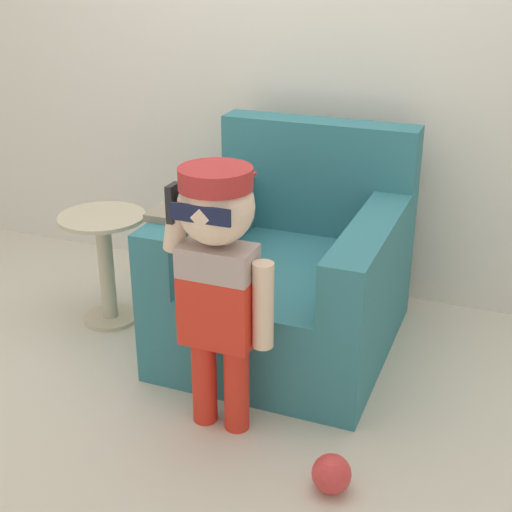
% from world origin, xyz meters
% --- Properties ---
extents(ground_plane, '(10.00, 10.00, 0.00)m').
position_xyz_m(ground_plane, '(0.00, 0.00, 0.00)').
color(ground_plane, beige).
extents(wall_back, '(10.00, 0.05, 2.60)m').
position_xyz_m(wall_back, '(0.00, 0.75, 1.30)').
color(wall_back, silver).
rests_on(wall_back, ground_plane).
extents(armchair, '(0.94, 1.04, 0.93)m').
position_xyz_m(armchair, '(0.19, 0.12, 0.32)').
color(armchair, teal).
rests_on(armchair, ground_plane).
extents(person_child, '(0.41, 0.31, 1.00)m').
position_xyz_m(person_child, '(0.17, -0.59, 0.67)').
color(person_child, red).
rests_on(person_child, ground_plane).
extents(side_table, '(0.40, 0.40, 0.53)m').
position_xyz_m(side_table, '(-0.66, -0.04, 0.32)').
color(side_table, beige).
rests_on(side_table, ground_plane).
extents(toy_ball, '(0.13, 0.13, 0.13)m').
position_xyz_m(toy_ball, '(0.66, -0.78, 0.07)').
color(toy_ball, '#D13838').
rests_on(toy_ball, ground_plane).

